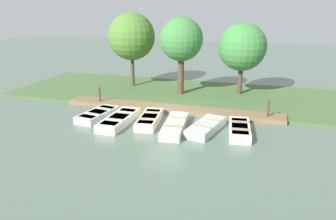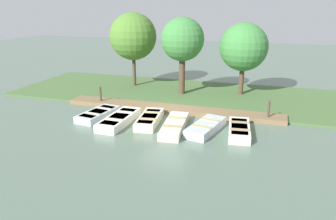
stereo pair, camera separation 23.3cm
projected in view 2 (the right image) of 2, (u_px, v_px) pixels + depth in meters
ground_plane at (164, 118)px, 18.09m from camera, size 80.00×80.00×0.00m
shore_bank at (187, 94)px, 22.60m from camera, size 8.00×24.00×0.12m
dock_walkway at (171, 109)px, 19.21m from camera, size 1.24×12.93×0.25m
rowboat_0 at (98, 114)px, 18.03m from camera, size 2.85×1.49×0.41m
rowboat_1 at (119, 119)px, 17.16m from camera, size 3.34×1.13×0.44m
rowboat_2 at (149, 119)px, 17.18m from camera, size 2.96×1.35×0.44m
rowboat_3 at (174, 126)px, 16.31m from camera, size 3.43×1.34×0.42m
rowboat_4 at (206, 127)px, 16.09m from camera, size 3.02×1.65×0.44m
rowboat_5 at (239, 130)px, 15.74m from camera, size 2.82×1.29×0.44m
mooring_post_near at (101, 96)px, 20.26m from camera, size 0.12×0.12×1.17m
mooring_post_far at (269, 111)px, 17.35m from camera, size 0.12×0.12×1.17m
park_tree_far_left at (133, 37)px, 23.67m from camera, size 3.40×3.40×5.46m
park_tree_left at (182, 40)px, 21.39m from camera, size 2.85×2.85×5.22m
park_tree_center at (244, 47)px, 21.43m from camera, size 3.16×3.16×4.89m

